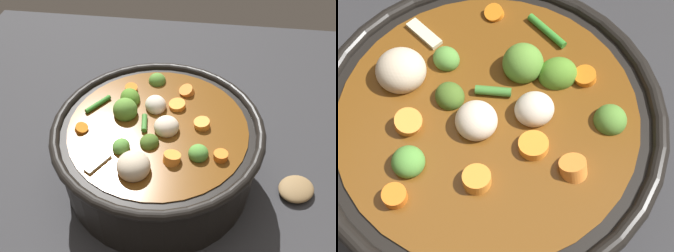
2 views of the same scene
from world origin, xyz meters
The scene contains 3 objects.
ground_plane centered at (0.00, 0.00, 0.00)m, with size 1.10×1.10×0.00m, color #2D2D30.
cooking_pot centered at (0.00, 0.00, 0.07)m, with size 0.34×0.34×0.15m.
wooden_spoon centered at (-0.28, 0.07, 0.01)m, with size 0.24×0.24×0.02m.
Camera 1 is at (-0.07, 0.40, 0.53)m, focal length 39.16 mm.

